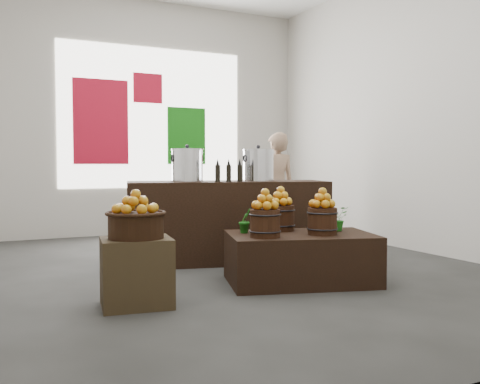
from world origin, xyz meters
name	(u,v)px	position (x,y,z in m)	size (l,w,h in m)	color
ground	(218,270)	(0.00, 0.00, 0.00)	(7.00, 7.00, 0.00)	#353533
back_wall	(136,117)	(0.00, 3.50, 2.00)	(6.00, 0.04, 4.00)	#B6B2A8
back_opening	(153,118)	(0.30, 3.48, 2.00)	(3.20, 0.02, 2.40)	white
deco_red_left	(101,122)	(-0.60, 3.47, 1.90)	(0.90, 0.04, 1.40)	#AF0D24
deco_green_right	(187,136)	(0.90, 3.47, 1.70)	(0.70, 0.04, 1.00)	#136910
deco_red_upper	(148,88)	(0.20, 3.47, 2.50)	(0.50, 0.04, 0.50)	#AF0D24
crate	(137,272)	(-1.23, -1.13, 0.29)	(0.58, 0.47, 0.58)	#44351F
wicker_basket	(136,226)	(-1.23, -1.13, 0.68)	(0.46, 0.46, 0.21)	black
apples_in_basket	(136,202)	(-1.23, -1.13, 0.89)	(0.36, 0.36, 0.19)	#AA2105
display_table	(301,258)	(0.50, -0.97, 0.25)	(1.45, 0.89, 0.50)	black
apple_bucket_front_left	(265,223)	(0.04, -1.05, 0.63)	(0.29, 0.29, 0.27)	black
apples_in_bucket_front_left	(265,199)	(0.04, -1.05, 0.86)	(0.22, 0.22, 0.19)	#AA2105
apple_bucket_front_right	(322,221)	(0.65, -1.13, 0.63)	(0.29, 0.29, 0.27)	black
apples_in_bucket_front_right	(322,198)	(0.65, -1.13, 0.86)	(0.22, 0.22, 0.19)	#AA2105
apple_bucket_rear	(281,218)	(0.43, -0.67, 0.63)	(0.29, 0.29, 0.27)	black
apples_in_bucket_rear	(281,196)	(0.43, -0.67, 0.86)	(0.22, 0.22, 0.19)	#AA2105
herb_garnish_right	(337,219)	(0.95, -0.95, 0.63)	(0.23, 0.20, 0.26)	#176415
herb_garnish_left	(245,221)	(0.01, -0.68, 0.63)	(0.14, 0.11, 0.25)	#176415
counter	(228,221)	(0.33, 0.44, 0.50)	(2.42, 0.77, 0.99)	black
stock_pot_left	(187,166)	(-0.15, 0.56, 1.18)	(0.37, 0.37, 0.37)	silver
stock_pot_center	(258,166)	(0.70, 0.34, 1.18)	(0.37, 0.37, 0.37)	silver
oil_cruets	(231,170)	(0.27, 0.20, 1.13)	(0.26, 0.07, 0.28)	black
shopper	(276,187)	(1.76, 1.75, 0.85)	(0.62, 0.41, 1.69)	#907158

